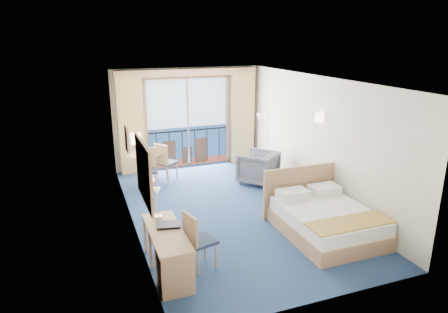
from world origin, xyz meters
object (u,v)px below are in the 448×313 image
at_px(bed, 325,219).
at_px(round_table, 145,160).
at_px(table_chair_a, 164,160).
at_px(table_chair_b, 147,166).
at_px(desk, 173,262).
at_px(desk_chair, 197,238).
at_px(floor_lamp, 259,127).
at_px(nightstand, 311,190).
at_px(armchair, 258,167).

xyz_separation_m(bed, round_table, (-2.60, 3.86, 0.27)).
relative_size(table_chair_a, table_chair_b, 1.02).
relative_size(desk, desk_chair, 1.54).
relative_size(floor_lamp, table_chair_a, 1.51).
height_order(desk_chair, table_chair_b, table_chair_b).
distance_m(round_table, table_chair_a, 0.47).
distance_m(bed, desk_chair, 2.56).
height_order(round_table, table_chair_b, table_chair_b).
relative_size(bed, round_table, 2.36).
bearing_deg(table_chair_b, round_table, 96.70).
bearing_deg(nightstand, table_chair_a, 138.01).
bearing_deg(bed, desk, -168.48).
bearing_deg(desk_chair, floor_lamp, -49.82).
relative_size(round_table, table_chair_a, 0.83).
height_order(armchair, table_chair_a, table_chair_a).
bearing_deg(armchair, table_chair_b, -52.68).
relative_size(armchair, table_chair_b, 0.89).
bearing_deg(nightstand, table_chair_b, 146.37).
distance_m(nightstand, desk_chair, 3.47).
height_order(bed, round_table, bed).
height_order(bed, nightstand, bed).
bearing_deg(table_chair_b, nightstand, -23.93).
relative_size(nightstand, desk_chair, 0.60).
relative_size(bed, floor_lamp, 1.30).
height_order(armchair, floor_lamp, floor_lamp).
height_order(nightstand, desk, desk).
bearing_deg(bed, table_chair_a, 119.97).
distance_m(nightstand, table_chair_b, 3.80).
height_order(floor_lamp, table_chair_b, floor_lamp).
distance_m(floor_lamp, table_chair_b, 3.28).
bearing_deg(desk, table_chair_b, 85.03).
xyz_separation_m(desk, desk_chair, (0.45, 0.31, 0.16)).
height_order(nightstand, table_chair_b, table_chair_b).
height_order(nightstand, round_table, round_table).
bearing_deg(armchair, nightstand, 69.21).
xyz_separation_m(nightstand, table_chair_a, (-2.68, 2.41, 0.27)).
distance_m(nightstand, round_table, 4.04).
distance_m(desk_chair, round_table, 4.16).
height_order(nightstand, armchair, armchair).
bearing_deg(round_table, bed, -56.01).
bearing_deg(armchair, desk, 9.05).
distance_m(floor_lamp, desk, 5.85).
xyz_separation_m(floor_lamp, round_table, (-3.15, -0.14, -0.57)).
xyz_separation_m(armchair, floor_lamp, (0.56, 1.16, 0.73)).
distance_m(desk, table_chair_a, 4.42).
bearing_deg(desk_chair, round_table, -13.26).
distance_m(bed, table_chair_b, 4.32).
bearing_deg(nightstand, armchair, 109.55).
xyz_separation_m(armchair, round_table, (-2.59, 1.01, 0.17)).
xyz_separation_m(bed, table_chair_b, (-2.63, 3.42, 0.26)).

